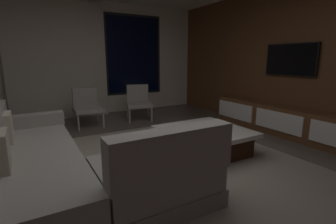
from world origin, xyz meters
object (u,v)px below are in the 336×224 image
object	(u,v)px
coffee_table	(204,141)
media_console	(288,122)
mounted_tv	(290,60)
sectional_couch	(63,168)
accent_chair_by_curtain	(87,105)
accent_chair_near_window	(139,100)
book_stack_on_coffee_table	(204,129)

from	to	relation	value
coffee_table	media_console	size ratio (longest dim) A/B	0.37
media_console	mounted_tv	size ratio (longest dim) A/B	3.13
sectional_couch	media_console	bearing A→B (deg)	1.65
sectional_couch	accent_chair_by_curtain	distance (m)	2.73
accent_chair_near_window	media_console	bearing A→B (deg)	-53.95
coffee_table	media_console	bearing A→B (deg)	-2.88
accent_chair_by_curtain	coffee_table	bearing A→B (deg)	-64.70
sectional_couch	mounted_tv	distance (m)	4.11
book_stack_on_coffee_table	accent_chair_near_window	bearing A→B (deg)	88.32
sectional_couch	accent_chair_near_window	size ratio (longest dim) A/B	3.21
book_stack_on_coffee_table	media_console	size ratio (longest dim) A/B	0.08
coffee_table	media_console	distance (m)	1.83
media_console	mounted_tv	world-z (taller)	mounted_tv
mounted_tv	accent_chair_near_window	bearing A→B (deg)	131.00
coffee_table	accent_chair_near_window	distance (m)	2.42
book_stack_on_coffee_table	mounted_tv	bearing A→B (deg)	4.97
sectional_couch	coffee_table	size ratio (longest dim) A/B	2.16
accent_chair_by_curtain	media_console	bearing A→B (deg)	-40.14
accent_chair_near_window	media_console	size ratio (longest dim) A/B	0.25
sectional_couch	mounted_tv	bearing A→B (deg)	4.44
accent_chair_by_curtain	media_console	distance (m)	3.88
accent_chair_near_window	coffee_table	bearing A→B (deg)	-90.17
book_stack_on_coffee_table	accent_chair_by_curtain	world-z (taller)	accent_chair_by_curtain
coffee_table	accent_chair_by_curtain	bearing A→B (deg)	115.30
coffee_table	accent_chair_by_curtain	world-z (taller)	accent_chair_by_curtain
coffee_table	book_stack_on_coffee_table	bearing A→B (deg)	-131.75
coffee_table	accent_chair_near_window	bearing A→B (deg)	89.83
coffee_table	book_stack_on_coffee_table	xyz separation A→B (m)	(-0.07, -0.07, 0.21)
media_console	coffee_table	bearing A→B (deg)	177.12
mounted_tv	media_console	bearing A→B (deg)	-132.39
book_stack_on_coffee_table	media_console	distance (m)	1.90
accent_chair_by_curtain	mounted_tv	world-z (taller)	mounted_tv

